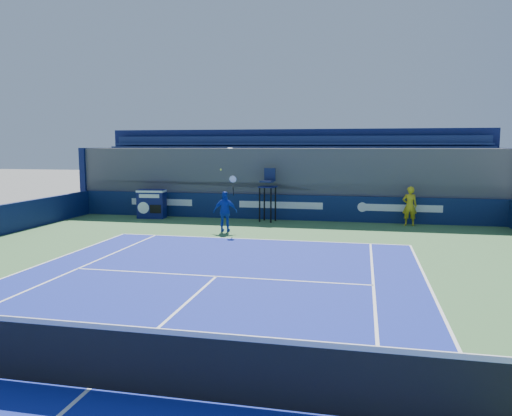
% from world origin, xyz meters
% --- Properties ---
extents(ground, '(120.00, 120.00, 0.00)m').
position_xyz_m(ground, '(0.00, 0.00, 0.00)').
color(ground, '#62625D').
rests_on(ground, ground).
extents(apron, '(20.00, 34.00, 0.01)m').
position_xyz_m(apron, '(0.00, 0.00, 0.01)').
color(apron, '#3C6B38').
rests_on(apron, ground).
extents(court_surface, '(10.97, 23.77, 0.01)m').
position_xyz_m(court_surface, '(0.00, 0.00, 0.01)').
color(court_surface, navy).
rests_on(court_surface, apron).
extents(ball_person, '(0.64, 0.43, 1.74)m').
position_xyz_m(ball_person, '(5.83, 16.50, 0.88)').
color(ball_person, gold).
rests_on(ball_person, apron).
extents(court_lines, '(11.04, 23.84, 0.00)m').
position_xyz_m(court_lines, '(0.00, 0.00, 0.02)').
color(court_lines, white).
rests_on(court_lines, court_surface).
extents(tennis_net, '(11.65, 0.08, 1.10)m').
position_xyz_m(tennis_net, '(0.00, 0.00, 0.56)').
color(tennis_net, black).
rests_on(tennis_net, ground).
extents(back_hoarding, '(20.40, 0.21, 1.20)m').
position_xyz_m(back_hoarding, '(0.00, 17.10, 0.60)').
color(back_hoarding, '#0C1B44').
rests_on(back_hoarding, ground).
extents(match_clock, '(1.38, 0.84, 1.40)m').
position_xyz_m(match_clock, '(-6.22, 16.30, 0.74)').
color(match_clock, '#0F144E').
rests_on(match_clock, ground).
extents(umpire_chair, '(0.83, 0.83, 2.48)m').
position_xyz_m(umpire_chair, '(-0.49, 16.39, 1.53)').
color(umpire_chair, black).
rests_on(umpire_chair, ground).
extents(tennis_player, '(1.01, 0.52, 2.57)m').
position_xyz_m(tennis_player, '(-1.66, 13.27, 0.85)').
color(tennis_player, '#1538AC').
rests_on(tennis_player, apron).
extents(stadium_seating, '(21.00, 4.05, 4.40)m').
position_xyz_m(stadium_seating, '(-0.01, 19.15, 1.83)').
color(stadium_seating, '#49494E').
rests_on(stadium_seating, ground).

